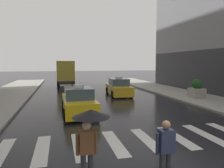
# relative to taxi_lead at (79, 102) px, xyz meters

# --- Properties ---
(crosswalk_markings) EXTENTS (11.30, 2.80, 0.01)m
(crosswalk_markings) POSITION_rel_taxi_lead_xyz_m (2.29, -5.13, -0.72)
(crosswalk_markings) COLOR silver
(crosswalk_markings) RESTS_ON ground
(taxi_lead) EXTENTS (1.99, 4.57, 1.80)m
(taxi_lead) POSITION_rel_taxi_lead_xyz_m (0.00, 0.00, 0.00)
(taxi_lead) COLOR yellow
(taxi_lead) RESTS_ON ground
(taxi_second) EXTENTS (2.08, 4.61, 1.80)m
(taxi_second) POSITION_rel_taxi_lead_xyz_m (4.38, 6.61, 0.00)
(taxi_second) COLOR gold
(taxi_second) RESTS_ON ground
(box_truck) EXTENTS (2.38, 7.58, 3.35)m
(box_truck) POSITION_rel_taxi_lead_xyz_m (-0.28, 17.15, 1.13)
(box_truck) COLOR #2D2D2D
(box_truck) RESTS_ON ground
(pedestrian_with_umbrella) EXTENTS (0.96, 0.96, 1.94)m
(pedestrian_with_umbrella) POSITION_rel_taxi_lead_xyz_m (-0.38, -7.73, 0.79)
(pedestrian_with_umbrella) COLOR #333338
(pedestrian_with_umbrella) RESTS_ON ground
(pedestrian_plain_coat) EXTENTS (0.55, 0.24, 1.65)m
(pedestrian_plain_coat) POSITION_rel_taxi_lead_xyz_m (1.50, -8.16, 0.21)
(pedestrian_plain_coat) COLOR #333338
(pedestrian_plain_coat) RESTS_ON ground
(planter_mid_block) EXTENTS (1.10, 1.10, 1.60)m
(planter_mid_block) POSITION_rel_taxi_lead_xyz_m (10.27, 2.89, 0.15)
(planter_mid_block) COLOR #A8A399
(planter_mid_block) RESTS_ON curb_right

